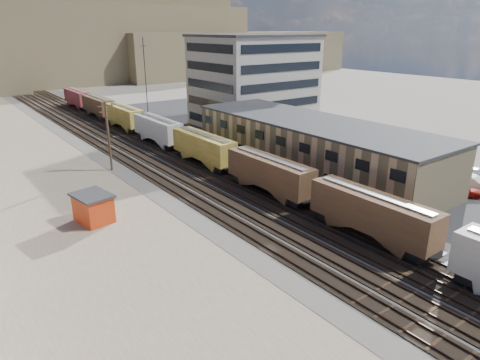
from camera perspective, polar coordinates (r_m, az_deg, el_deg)
ground at (r=38.60m, az=20.56°, el=-12.17°), size 300.00×300.00×0.00m
ballast_bed at (r=75.15m, az=-12.83°, el=4.03°), size 18.00×200.00×0.06m
dirt_yard at (r=60.50m, az=-26.20°, el=-1.33°), size 24.00×180.00×0.03m
asphalt_lot at (r=75.04m, az=7.64°, el=4.32°), size 26.00×120.00×0.04m
rail_tracks at (r=74.92m, az=-13.22°, el=4.02°), size 11.40×200.00×0.24m
freight_train at (r=70.84m, az=-8.17°, el=5.71°), size 3.00×119.74×4.46m
warehouse at (r=62.50m, az=9.53°, el=4.59°), size 12.40×40.40×7.25m
office_tower at (r=91.95m, az=1.79°, el=13.14°), size 22.60×18.60×18.45m
utility_pole_north at (r=63.64m, az=-17.16°, el=5.78°), size 2.20×0.32×10.00m
radio_mast at (r=84.80m, az=-12.41°, el=12.07°), size 1.20×0.16×18.00m
hills_north at (r=186.86m, az=-28.92°, el=15.58°), size 265.00×80.00×32.00m
maintenance_shed at (r=47.94m, az=-18.98°, el=-3.50°), size 3.95×4.74×3.12m
parked_car_red at (r=59.08m, az=27.43°, el=-1.22°), size 4.19×4.74×1.55m
parked_car_white at (r=62.53m, az=28.71°, el=-0.32°), size 1.81×5.00×1.64m
parked_car_silver at (r=66.79m, az=28.93°, el=0.83°), size 6.23×3.37×1.71m
parked_car_blue at (r=84.17m, az=0.73°, el=6.68°), size 5.87×5.53×1.54m
parked_car_far at (r=84.65m, az=8.17°, el=6.52°), size 3.02×4.46×1.41m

